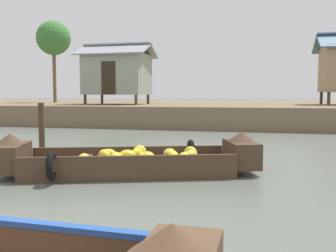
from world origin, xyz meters
The scene contains 6 objects.
ground_plane centered at (0.00, 10.00, 0.00)m, with size 300.00×300.00×0.00m, color #596056.
riverbank_strip centered at (0.00, 23.55, 0.51)m, with size 160.00×20.00×1.02m, color #756047.
banana_boat centered at (0.45, 4.41, 0.28)m, with size 5.12×2.73×0.83m.
stilt_house_left centered at (-4.95, 17.81, 2.81)m, with size 4.09×3.24×3.50m.
palm_tree_near centered at (-11.13, 21.46, 5.53)m, with size 2.39×2.39×5.74m.
mooring_post centered at (-2.09, 5.35, 0.69)m, with size 0.14×0.14×1.38m, color #423323.
Camera 1 is at (2.78, -2.36, 1.56)m, focal length 39.24 mm.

